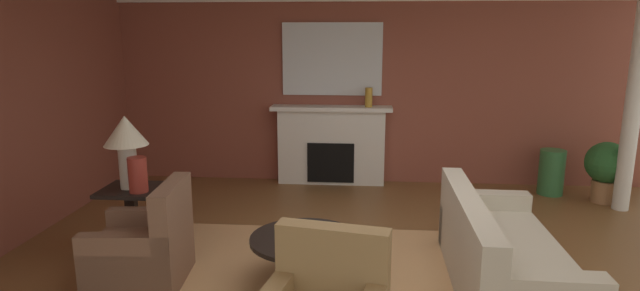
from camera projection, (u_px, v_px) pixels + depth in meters
The scene contains 17 objects.
ground_plane at pixel (370, 272), 4.96m from camera, with size 9.85×9.85×0.00m, color brown.
wall_fireplace at pixel (369, 89), 7.76m from camera, with size 8.18×0.12×2.84m, color brown.
area_rug at pixel (305, 282), 4.74m from camera, with size 3.27×2.73×0.01m, color tan.
fireplace at pixel (331, 147), 7.79m from camera, with size 1.80×0.35×1.19m.
mantel_mirror at pixel (332, 59), 7.62m from camera, with size 1.48×0.04×1.07m, color silver.
sofa at pixel (501, 259), 4.55m from camera, with size 0.94×2.12×0.85m.
armchair_near_window at pixel (144, 251), 4.69m from camera, with size 0.86×0.86×0.95m.
coffee_table at pixel (305, 249), 4.67m from camera, with size 1.00×1.00×0.45m.
side_table at pixel (132, 216), 5.34m from camera, with size 0.56×0.56×0.70m.
table_lamp at pixel (126, 138), 5.16m from camera, with size 0.44×0.44×0.75m.
vase_tall_corner at pixel (551, 172), 7.30m from camera, with size 0.35×0.35×0.64m, color #33703D.
vase_on_side_table at pixel (138, 175), 5.11m from camera, with size 0.19×0.19×0.35m, color #9E3328.
vase_mantel_right at pixel (369, 97), 7.53m from camera, with size 0.11×0.11×0.28m, color #B7892D.
book_red_cover at pixel (295, 235), 4.65m from camera, with size 0.21×0.19×0.03m, color navy.
book_art_folio at pixel (313, 231), 4.62m from camera, with size 0.21×0.18×0.05m, color maroon.
potted_plant at pixel (607, 167), 6.92m from camera, with size 0.56×0.56×0.83m.
column_white at pixel (634, 101), 6.43m from camera, with size 0.20×0.20×2.84m, color white.
Camera 1 is at (-0.11, -4.61, 2.25)m, focal length 28.87 mm.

